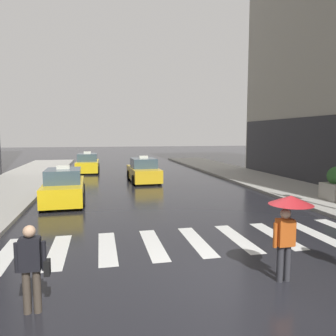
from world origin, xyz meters
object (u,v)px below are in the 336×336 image
at_px(pedestrian_with_handbag, 32,264).
at_px(taxi_third, 88,164).
at_px(taxi_lead, 64,187).
at_px(pedestrian_with_umbrella, 289,215).
at_px(planter_near_corner, 336,185).
at_px(taxi_second, 143,171).

bearing_deg(pedestrian_with_handbag, taxi_third, 89.42).
height_order(taxi_lead, pedestrian_with_umbrella, pedestrian_with_umbrella).
xyz_separation_m(taxi_lead, planter_near_corner, (12.73, -2.93, 0.15)).
bearing_deg(taxi_second, pedestrian_with_umbrella, -86.09).
relative_size(taxi_second, pedestrian_with_umbrella, 2.37).
bearing_deg(taxi_lead, taxi_third, 86.81).
bearing_deg(taxi_lead, planter_near_corner, -12.95).
xyz_separation_m(taxi_second, taxi_third, (-3.98, 6.46, 0.00)).
bearing_deg(taxi_lead, pedestrian_with_handbag, -87.32).
distance_m(taxi_lead, pedestrian_with_handbag, 9.97).
xyz_separation_m(taxi_third, pedestrian_with_umbrella, (5.06, -22.20, 0.79)).
xyz_separation_m(taxi_lead, pedestrian_with_umbrella, (5.75, -9.78, 0.79)).
xyz_separation_m(taxi_third, planter_near_corner, (12.04, -15.35, 0.15)).
xyz_separation_m(taxi_lead, pedestrian_with_handbag, (0.47, -9.96, 0.21)).
height_order(taxi_third, pedestrian_with_handbag, taxi_third).
xyz_separation_m(taxi_lead, taxi_second, (4.67, 5.96, 0.00)).
bearing_deg(taxi_third, planter_near_corner, -51.90).
relative_size(taxi_second, taxi_third, 1.01).
height_order(taxi_second, planter_near_corner, taxi_second).
distance_m(pedestrian_with_umbrella, planter_near_corner, 9.80).
relative_size(taxi_lead, taxi_third, 1.01).
relative_size(taxi_third, pedestrian_with_handbag, 2.77).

